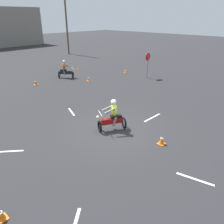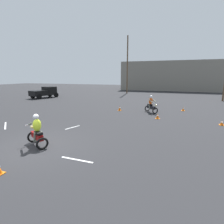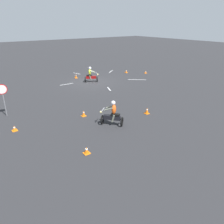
% 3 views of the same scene
% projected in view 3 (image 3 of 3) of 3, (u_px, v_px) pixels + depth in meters
% --- Properties ---
extents(ground_plane, '(120.00, 120.00, 0.00)m').
position_uv_depth(ground_plane, '(91.00, 82.00, 24.15)').
color(ground_plane, '#28282B').
extents(motorcycle_rider_foreground, '(1.52, 1.21, 1.66)m').
position_uv_depth(motorcycle_rider_foreground, '(91.00, 75.00, 23.81)').
color(motorcycle_rider_foreground, black).
rests_on(motorcycle_rider_foreground, ground).
extents(motorcycle_rider_background, '(1.37, 1.45, 1.66)m').
position_uv_depth(motorcycle_rider_background, '(113.00, 115.00, 13.81)').
color(motorcycle_rider_background, black).
rests_on(motorcycle_rider_background, ground).
extents(stop_sign, '(0.70, 0.08, 2.30)m').
position_uv_depth(stop_sign, '(3.00, 94.00, 14.81)').
color(stop_sign, slate).
rests_on(stop_sign, ground).
extents(traffic_cone_near_left, '(0.32, 0.32, 0.32)m').
position_uv_depth(traffic_cone_near_left, '(146.00, 72.00, 28.06)').
color(traffic_cone_near_left, orange).
rests_on(traffic_cone_near_left, ground).
extents(traffic_cone_near_right, '(0.32, 0.32, 0.44)m').
position_uv_depth(traffic_cone_near_right, '(76.00, 76.00, 25.65)').
color(traffic_cone_near_right, orange).
rests_on(traffic_cone_near_right, ground).
extents(traffic_cone_mid_center, '(0.32, 0.32, 0.33)m').
position_uv_depth(traffic_cone_mid_center, '(14.00, 128.00, 13.28)').
color(traffic_cone_mid_center, orange).
rests_on(traffic_cone_mid_center, ground).
extents(traffic_cone_mid_left, '(0.32, 0.32, 0.41)m').
position_uv_depth(traffic_cone_mid_left, '(84.00, 113.00, 15.33)').
color(traffic_cone_mid_left, orange).
rests_on(traffic_cone_mid_left, ground).
extents(traffic_cone_far_right, '(0.32, 0.32, 0.46)m').
position_uv_depth(traffic_cone_far_right, '(147.00, 111.00, 15.73)').
color(traffic_cone_far_right, orange).
rests_on(traffic_cone_far_right, ground).
extents(traffic_cone_far_center, '(0.32, 0.32, 0.37)m').
position_uv_depth(traffic_cone_far_center, '(126.00, 71.00, 28.35)').
color(traffic_cone_far_center, orange).
rests_on(traffic_cone_far_center, ground).
extents(traffic_cone_far_left, '(0.32, 0.32, 0.37)m').
position_uv_depth(traffic_cone_far_left, '(87.00, 150.00, 10.98)').
color(traffic_cone_far_left, orange).
rests_on(traffic_cone_far_left, ground).
extents(lane_stripe_e, '(1.51, 0.14, 0.01)m').
position_uv_depth(lane_stripe_e, '(66.00, 84.00, 23.19)').
color(lane_stripe_e, silver).
rests_on(lane_stripe_e, ground).
extents(lane_stripe_n, '(0.53, 1.16, 0.01)m').
position_uv_depth(lane_stripe_n, '(109.00, 89.00, 21.59)').
color(lane_stripe_n, silver).
rests_on(lane_stripe_n, ground).
extents(lane_stripe_nw, '(1.63, 1.42, 0.01)m').
position_uv_depth(lane_stripe_nw, '(137.00, 80.00, 25.04)').
color(lane_stripe_nw, silver).
rests_on(lane_stripe_nw, ground).
extents(lane_stripe_sw, '(1.30, 1.04, 0.01)m').
position_uv_depth(lane_stripe_sw, '(111.00, 71.00, 29.14)').
color(lane_stripe_sw, silver).
rests_on(lane_stripe_sw, ground).
extents(lane_stripe_s, '(0.39, 1.31, 0.01)m').
position_uv_depth(lane_stripe_s, '(77.00, 73.00, 27.98)').
color(lane_stripe_s, silver).
rests_on(lane_stripe_s, ground).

